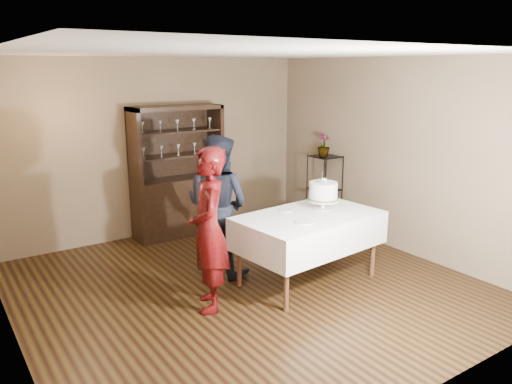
% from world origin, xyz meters
% --- Properties ---
extents(floor, '(5.00, 5.00, 0.00)m').
position_xyz_m(floor, '(0.00, 0.00, 0.00)').
color(floor, black).
rests_on(floor, ground).
extents(ceiling, '(5.00, 5.00, 0.00)m').
position_xyz_m(ceiling, '(0.00, 0.00, 2.70)').
color(ceiling, silver).
rests_on(ceiling, back_wall).
extents(back_wall, '(5.00, 0.02, 2.70)m').
position_xyz_m(back_wall, '(0.00, 2.50, 1.35)').
color(back_wall, brown).
rests_on(back_wall, floor).
extents(wall_left, '(0.02, 5.00, 2.70)m').
position_xyz_m(wall_left, '(-2.50, 0.00, 1.35)').
color(wall_left, brown).
rests_on(wall_left, floor).
extents(wall_right, '(0.02, 5.00, 2.70)m').
position_xyz_m(wall_right, '(2.50, 0.00, 1.35)').
color(wall_right, brown).
rests_on(wall_right, floor).
extents(china_hutch, '(1.40, 0.48, 2.00)m').
position_xyz_m(china_hutch, '(0.20, 2.25, 0.66)').
color(china_hutch, black).
rests_on(china_hutch, floor).
extents(plant_etagere, '(0.42, 0.42, 1.20)m').
position_xyz_m(plant_etagere, '(2.28, 1.20, 0.65)').
color(plant_etagere, black).
rests_on(plant_etagere, floor).
extents(cake_table, '(1.78, 1.19, 0.85)m').
position_xyz_m(cake_table, '(0.70, -0.28, 0.65)').
color(cake_table, silver).
rests_on(cake_table, floor).
extents(woman, '(0.66, 0.76, 1.77)m').
position_xyz_m(woman, '(-0.62, -0.21, 0.89)').
color(woman, '#320409').
rests_on(woman, floor).
extents(man, '(1.00, 1.07, 1.77)m').
position_xyz_m(man, '(-0.05, 0.59, 0.88)').
color(man, black).
rests_on(man, floor).
extents(cake, '(0.43, 0.43, 0.54)m').
position_xyz_m(cake, '(1.00, -0.19, 1.06)').
color(cake, white).
rests_on(cake, cake_table).
extents(plate_near, '(0.25, 0.25, 0.01)m').
position_xyz_m(plate_near, '(0.46, -0.50, 0.86)').
color(plate_near, white).
rests_on(plate_near, cake_table).
extents(plate_far, '(0.18, 0.18, 0.01)m').
position_xyz_m(plate_far, '(0.56, -0.01, 0.86)').
color(plate_far, white).
rests_on(plate_far, cake_table).
extents(potted_plant, '(0.21, 0.21, 0.35)m').
position_xyz_m(potted_plant, '(2.24, 1.20, 1.36)').
color(potted_plant, '#41642F').
rests_on(potted_plant, plant_etagere).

